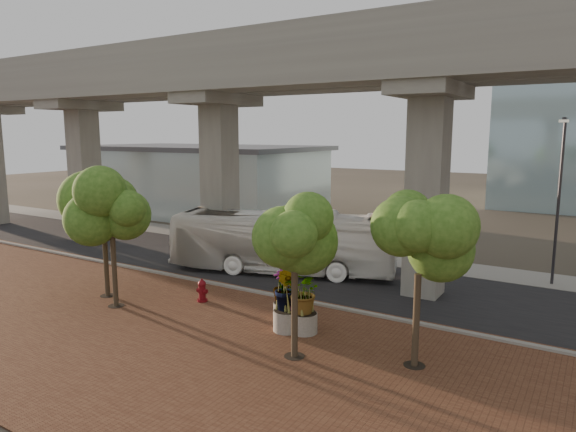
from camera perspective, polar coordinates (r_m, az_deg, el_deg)
The scene contains 18 objects.
ground at distance 25.62m, azimuth 0.31°, elevation -7.72°, with size 160.00×160.00×0.00m, color #383329.
brick_plaza at distance 19.62m, azimuth -12.29°, elevation -13.26°, with size 70.00×13.00×0.06m, color brown.
asphalt_road at distance 27.27m, azimuth 2.51°, elevation -6.64°, with size 90.00×8.00×0.04m, color black.
curb_strip at distance 23.98m, azimuth -2.21°, elevation -8.72°, with size 70.00×0.25×0.16m, color gray.
far_sidewalk at distance 32.03m, azimuth 7.32°, elevation -4.29°, with size 90.00×3.00×0.06m, color gray.
transit_viaduct at distance 26.24m, azimuth 2.62°, elevation 8.82°, with size 72.00×5.60×12.40m.
station_pavilion at distance 49.54m, azimuth -9.89°, elevation 4.15°, with size 23.00×13.00×6.30m.
transit_bus at distance 27.53m, azimuth -0.66°, elevation -2.92°, with size 2.83×12.05×3.36m, color white.
fire_hydrant at distance 23.29m, azimuth -9.52°, elevation -8.18°, with size 0.51×0.46×1.02m.
planter_front at distance 19.24m, azimuth 1.86°, elevation -8.82°, with size 2.16×2.16×2.38m.
planter_right at distance 20.80m, azimuth -0.54°, elevation -7.94°, with size 1.95×1.95×2.08m.
planter_left at distance 19.40m, azimuth -0.15°, elevation -8.45°, with size 2.26×2.26×2.49m.
street_tree_far_west at distance 24.39m, azimuth -19.91°, elevation 1.34°, with size 4.09×4.09×6.18m.
street_tree_near_west at distance 22.80m, azimuth -19.08°, elevation 0.74°, with size 3.52×3.52×5.86m.
street_tree_near_east at distance 16.51m, azimuth 0.75°, elevation -1.61°, with size 3.48×3.48×5.90m.
street_tree_far_east at distance 16.41m, azimuth 14.39°, elevation -3.05°, with size 3.31×3.31×5.52m.
streetlamp_west at distance 34.19m, azimuth -7.56°, elevation 5.12°, with size 0.43×1.26×8.70m.
streetlamp_east at distance 27.93m, azimuth 27.93°, elevation 2.57°, with size 0.40×1.18×8.14m.
Camera 1 is at (12.75, -20.93, 7.45)m, focal length 32.00 mm.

